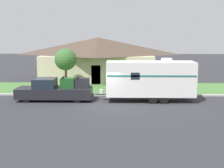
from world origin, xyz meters
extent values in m
plane|color=#2D2D33|center=(0.00, 0.00, 0.00)|extent=(120.00, 120.00, 0.00)
cube|color=#ADADA8|center=(0.00, 3.75, 0.07)|extent=(80.00, 0.30, 0.14)
cube|color=#477538|center=(0.00, 7.40, 0.01)|extent=(80.00, 7.00, 0.03)
cube|color=beige|center=(-1.34, 13.32, 1.51)|extent=(12.76, 7.16, 3.01)
pyramid|color=#4C3D33|center=(-1.34, 13.32, 4.01)|extent=(13.78, 7.73, 2.01)
cube|color=#4C3828|center=(-1.34, 9.77, 1.05)|extent=(1.00, 0.06, 2.10)
cylinder|color=black|center=(-6.29, 0.81, 0.41)|extent=(0.82, 0.28, 0.82)
cylinder|color=black|center=(-6.29, 2.47, 0.41)|extent=(0.82, 0.28, 0.82)
cylinder|color=black|center=(-2.21, 0.81, 0.41)|extent=(0.82, 0.28, 0.82)
cylinder|color=black|center=(-2.21, 2.47, 0.41)|extent=(0.82, 0.28, 0.82)
cube|color=black|center=(-5.57, 1.64, 0.65)|extent=(3.43, 2.01, 0.85)
cube|color=#19232D|center=(-4.95, 1.64, 1.46)|extent=(1.78, 1.85, 0.78)
cube|color=black|center=(-2.47, 1.64, 0.65)|extent=(2.76, 2.01, 0.85)
cube|color=#333333|center=(-1.03, 1.64, 0.34)|extent=(0.12, 1.81, 0.20)
cube|color=#194C1E|center=(-3.08, 1.64, 1.47)|extent=(1.15, 0.84, 0.80)
cube|color=black|center=(-3.45, 1.64, 1.95)|extent=(0.10, 0.93, 0.08)
cube|color=black|center=(-1.87, 1.64, 1.47)|extent=(1.15, 0.84, 0.80)
cube|color=black|center=(-2.23, 1.64, 1.95)|extent=(0.10, 0.93, 0.08)
cylinder|color=black|center=(3.86, 0.65, 0.39)|extent=(0.77, 0.22, 0.77)
cylinder|color=black|center=(3.86, 2.62, 0.39)|extent=(0.77, 0.22, 0.77)
cylinder|color=black|center=(4.71, 0.65, 0.39)|extent=(0.77, 0.22, 0.77)
cylinder|color=black|center=(4.71, 2.62, 0.39)|extent=(0.77, 0.22, 0.77)
cube|color=silver|center=(3.72, 1.64, 1.87)|extent=(7.13, 2.25, 2.77)
cube|color=#1E6660|center=(3.72, 0.51, 2.21)|extent=(6.99, 0.01, 0.14)
cube|color=#383838|center=(-0.35, 1.64, 0.54)|extent=(1.00, 0.12, 0.10)
cylinder|color=silver|center=(-0.30, 1.64, 0.77)|extent=(0.28, 0.28, 0.36)
cube|color=silver|center=(5.00, 1.64, 3.39)|extent=(0.80, 0.68, 0.28)
cube|color=#19232D|center=(2.43, 0.51, 2.21)|extent=(0.70, 0.01, 0.56)
cylinder|color=brown|center=(4.36, 4.70, 0.58)|extent=(0.09, 0.09, 1.16)
cube|color=silver|center=(4.36, 4.70, 1.27)|extent=(0.48, 0.20, 0.22)
cylinder|color=brown|center=(-4.22, 7.58, 1.04)|extent=(0.24, 0.24, 2.08)
sphere|color=#38662D|center=(-4.22, 7.58, 2.91)|extent=(2.20, 2.20, 2.20)
camera|label=1|loc=(1.16, -23.59, 5.55)|focal=50.00mm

